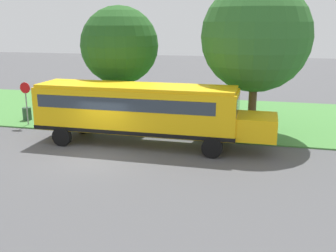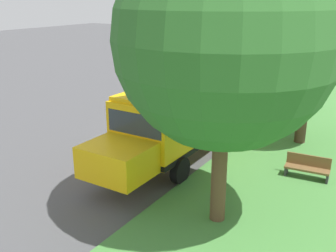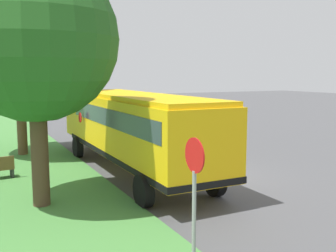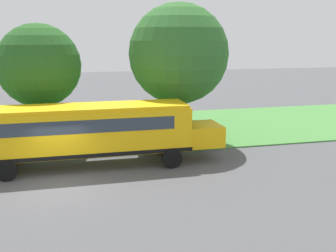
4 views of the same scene
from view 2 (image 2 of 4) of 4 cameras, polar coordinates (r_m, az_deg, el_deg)
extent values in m
plane|color=#4C4C4F|center=(20.92, 0.09, 0.05)|extent=(120.00, 120.00, 0.00)
cube|color=yellow|center=(18.05, 5.11, 3.28)|extent=(2.50, 10.50, 2.20)
cube|color=yellow|center=(13.29, -7.29, -4.95)|extent=(2.20, 1.90, 1.10)
cube|color=yellow|center=(17.78, 5.22, 6.95)|extent=(2.35, 10.29, 0.16)
cube|color=black|center=(18.33, 5.02, 0.32)|extent=(2.54, 10.54, 0.20)
cube|color=#2D3842|center=(18.20, 5.58, 4.89)|extent=(2.53, 9.24, 0.64)
cube|color=#2D3842|center=(13.67, -4.82, 0.34)|extent=(2.25, 0.12, 0.80)
cylinder|color=red|center=(14.92, 4.95, 0.63)|extent=(0.03, 0.44, 0.44)
cylinder|color=black|center=(14.48, 1.75, -6.45)|extent=(0.30, 1.00, 1.00)
cylinder|color=black|center=(15.78, -6.13, -4.40)|extent=(0.30, 1.00, 1.00)
cylinder|color=black|center=(21.24, 12.55, 1.29)|extent=(0.30, 1.00, 1.00)
cylinder|color=black|center=(22.14, 6.47, 2.32)|extent=(0.30, 1.00, 1.00)
cylinder|color=#4C3826|center=(18.97, 18.96, 2.05)|extent=(0.50, 0.50, 3.14)
sphere|color=#23561E|center=(18.37, 20.06, 12.11)|extent=(4.73, 4.73, 4.73)
sphere|color=#23561E|center=(18.74, 21.14, 12.38)|extent=(2.85, 2.85, 2.85)
cylinder|color=brown|center=(11.76, 7.42, -6.73)|extent=(0.46, 0.46, 3.24)
sphere|color=#2D6628|center=(10.72, 8.29, 12.49)|extent=(6.06, 6.06, 6.06)
sphere|color=#2D6628|center=(10.69, 7.11, 11.10)|extent=(3.97, 3.97, 3.97)
cylinder|color=gray|center=(24.69, 17.40, 4.59)|extent=(0.08, 0.08, 2.10)
cylinder|color=red|center=(24.43, 17.71, 7.67)|extent=(0.03, 0.68, 0.68)
cube|color=brown|center=(15.61, 19.52, -5.88)|extent=(1.64, 0.64, 0.08)
cube|color=brown|center=(15.71, 19.74, -4.74)|extent=(1.60, 0.20, 0.44)
cube|color=#333333|center=(15.78, 16.78, -6.21)|extent=(0.12, 0.46, 0.45)
cube|color=#333333|center=(15.65, 22.12, -7.04)|extent=(0.12, 0.46, 0.45)
cylinder|color=#2D4C33|center=(25.34, 20.18, 3.24)|extent=(0.56, 0.56, 0.90)
camera|label=1|loc=(28.35, -40.57, 13.49)|focal=42.00mm
camera|label=3|loc=(29.78, 28.20, 11.12)|focal=42.00mm
camera|label=4|loc=(31.88, -28.91, 16.02)|focal=42.00mm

